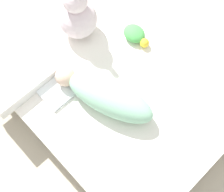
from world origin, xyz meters
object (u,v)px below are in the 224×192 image
object	(u,v)px
pillow	(16,76)
bunny_plush	(77,15)
swaddled_baby	(106,96)
turtle_plush	(136,35)

from	to	relation	value
pillow	bunny_plush	world-z (taller)	bunny_plush
swaddled_baby	bunny_plush	distance (m)	0.49
bunny_plush	turtle_plush	bearing A→B (deg)	37.26
bunny_plush	turtle_plush	world-z (taller)	bunny_plush
bunny_plush	pillow	bearing A→B (deg)	-89.58
swaddled_baby	pillow	xyz separation A→B (m)	(-0.44, -0.26, -0.04)
turtle_plush	swaddled_baby	bearing A→B (deg)	-65.95
turtle_plush	bunny_plush	bearing A→B (deg)	-142.74
bunny_plush	turtle_plush	xyz separation A→B (m)	(0.26, 0.20, -0.11)
pillow	turtle_plush	size ratio (longest dim) A/B	2.26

